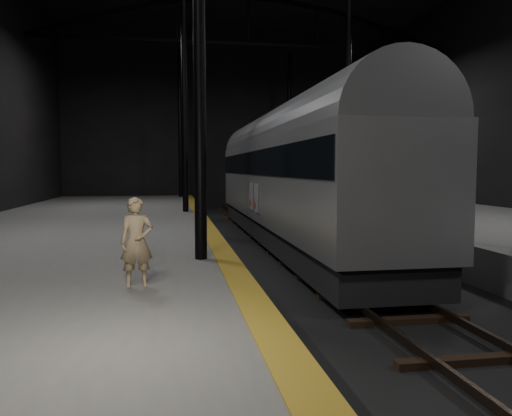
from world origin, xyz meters
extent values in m
plane|color=black|center=(0.00, 0.00, 0.00)|extent=(44.00, 44.00, 0.00)
cube|color=#565654|center=(-7.50, 0.00, 0.50)|extent=(9.00, 43.80, 1.00)
cube|color=olive|center=(-3.25, 0.00, 1.00)|extent=(0.50, 43.80, 0.01)
cube|color=#3F3328|center=(-0.72, 0.00, 0.17)|extent=(0.08, 43.00, 0.14)
cube|color=#3F3328|center=(0.72, 0.00, 0.17)|extent=(0.08, 43.00, 0.14)
cube|color=black|center=(0.00, 0.00, 0.06)|extent=(2.40, 42.00, 0.12)
cylinder|color=black|center=(-3.80, -4.00, 6.00)|extent=(0.26, 0.26, 10.00)
cylinder|color=black|center=(-3.80, 8.00, 6.00)|extent=(0.26, 0.26, 10.00)
cylinder|color=black|center=(3.80, 8.00, 6.00)|extent=(0.26, 0.26, 10.00)
cylinder|color=black|center=(-3.80, 20.00, 6.00)|extent=(0.26, 0.26, 10.00)
cylinder|color=black|center=(3.80, 20.00, 6.00)|extent=(0.26, 0.26, 10.00)
cube|color=black|center=(0.00, 14.00, 10.00)|extent=(23.60, 0.15, 0.18)
cube|color=#9D9FA5|center=(0.00, 3.81, 2.46)|extent=(2.80, 19.32, 2.90)
cube|color=black|center=(0.00, 3.81, 0.65)|extent=(2.56, 18.93, 0.82)
cube|color=black|center=(0.00, 3.81, 3.14)|extent=(2.86, 19.03, 0.87)
cylinder|color=slate|center=(0.00, 3.81, 3.91)|extent=(2.75, 19.13, 2.75)
cube|color=black|center=(0.00, -2.95, 0.29)|extent=(1.74, 2.13, 0.34)
cube|color=black|center=(0.00, 10.57, 0.29)|extent=(1.74, 2.13, 0.34)
cube|color=silver|center=(-1.43, 2.84, 1.88)|extent=(0.04, 0.72, 1.01)
cube|color=silver|center=(-1.43, 4.00, 1.88)|extent=(0.04, 0.72, 1.01)
cylinder|color=#B02815|center=(-1.45, 3.01, 1.64)|extent=(0.03, 0.25, 0.25)
cylinder|color=#B02815|center=(-1.45, 4.17, 1.64)|extent=(0.03, 0.25, 0.25)
imported|color=tan|center=(-4.98, -6.37, 1.73)|extent=(0.57, 0.41, 1.47)
camera|label=1|loc=(-4.40, -14.64, 2.93)|focal=35.00mm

